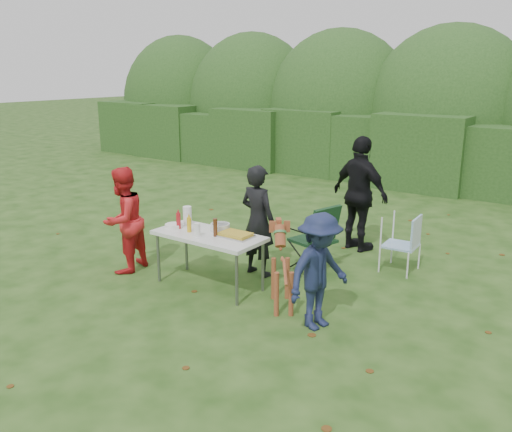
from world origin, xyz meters
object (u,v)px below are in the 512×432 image
Objects in this scene: dog at (282,271)px; paper_towel_roll at (187,215)px; person_cook at (258,221)px; person_red_jacket at (123,220)px; lawn_chair at (400,243)px; beer_bottle at (215,227)px; mustard_bottle at (189,225)px; ketchup_bottle at (178,221)px; person_black_puffy at (360,194)px; child at (319,271)px; camping_chair at (313,236)px; folding_table at (209,238)px.

paper_towel_roll is (-1.69, 0.15, 0.39)m from dog.
person_red_jacket is at bearing 37.54° from person_cook.
beer_bottle is (-1.73, -2.08, 0.44)m from lawn_chair.
mustard_bottle is at bearing 88.49° from person_red_jacket.
ketchup_bottle is at bearing -177.89° from beer_bottle.
mustard_bottle is at bearing -8.16° from ketchup_bottle.
person_cook is at bearing 87.00° from person_black_puffy.
beer_bottle is at bearing 86.63° from person_cook.
child is 5.61× the size of beer_bottle.
person_black_puffy is 1.16m from lawn_chair.
camping_chair is (-0.16, -1.20, -0.42)m from person_black_puffy.
child is at bearing 80.52° from person_red_jacket.
dog is at bearing 119.55° from camping_chair.
folding_table is 0.59m from paper_towel_roll.
person_black_puffy is at bearing -82.57° from camping_chair.
folding_table is at bearing 17.14° from mustard_bottle.
camping_chair is (2.18, 1.64, -0.26)m from person_red_jacket.
folding_table is 1.60m from camping_chair.
person_cook is 0.87m from camping_chair.
person_red_jacket is 1.52× the size of camping_chair.
camping_chair is 1.96m from ketchup_bottle.
lawn_chair is (0.91, -0.52, -0.50)m from person_black_puffy.
folding_table is at bearing 97.62° from child.
paper_towel_roll is (-0.53, 0.17, 0.18)m from folding_table.
lawn_chair is at bearing 41.78° from ketchup_bottle.
person_cook is 0.79m from beer_bottle.
dog is (1.16, 0.02, -0.21)m from folding_table.
mustard_bottle is (-0.54, -0.83, 0.05)m from person_cook.
mustard_bottle is 0.37m from paper_towel_roll.
camping_chair is (-0.98, 1.57, -0.17)m from child.
lawn_chair is (1.60, 1.31, -0.37)m from person_cook.
paper_towel_roll is at bearing 136.23° from mustard_bottle.
camping_chair is 1.59m from beer_bottle.
child is (0.82, -2.77, -0.25)m from person_black_puffy.
camping_chair reaches higher than beer_bottle.
person_black_puffy reaches higher than person_cook.
folding_table is at bearing 168.67° from beer_bottle.
person_red_jacket is 0.91m from ketchup_bottle.
person_red_jacket is 2.56m from dog.
person_red_jacket is 1.54m from beer_bottle.
camping_chair reaches higher than dog.
ketchup_bottle is at bearing 54.42° from dog.
dog is 4.55× the size of ketchup_bottle.
camping_chair is at bearing 47.82° from ketchup_bottle.
person_black_puffy is at bearing 72.60° from beer_bottle.
person_cook is at bearing 57.19° from mustard_bottle.
lawn_chair is (1.07, 0.68, -0.08)m from camping_chair.
camping_chair is (0.80, 1.38, -0.19)m from folding_table.
person_black_puffy is 1.84× the size of camping_chair.
person_cook is 2.10m from lawn_chair.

